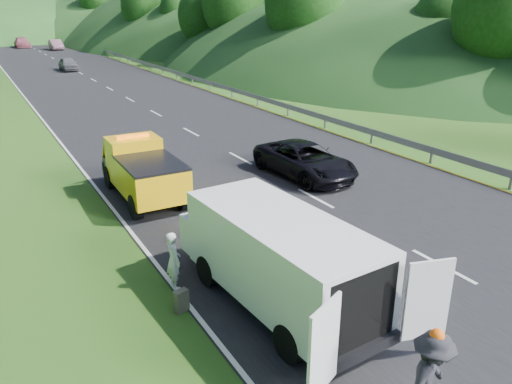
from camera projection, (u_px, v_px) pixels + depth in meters
ground at (313, 263)px, 14.12m from camera, size 320.00×320.00×0.00m
road_surface at (94, 80)px, 48.00m from camera, size 14.00×200.00×0.02m
guardrail at (130, 64)px, 61.54m from camera, size 0.06×140.00×1.52m
tree_line_right at (200, 54)px, 73.54m from camera, size 14.00×140.00×14.00m
hills_backdrop at (21, 33)px, 126.52m from camera, size 201.00×288.60×44.00m
tow_truck at (142, 170)px, 18.49m from camera, size 2.04×5.23×2.24m
white_van at (276, 255)px, 11.72m from camera, size 3.61×6.75×2.35m
woman at (175, 287)px, 12.89m from camera, size 0.42×0.57×1.55m
child at (276, 308)px, 12.02m from camera, size 0.53×0.48×0.90m
suitcase at (181, 301)px, 11.81m from camera, size 0.38×0.27×0.55m
passing_suv at (304, 176)px, 21.20m from camera, size 2.62×5.17×1.40m
dist_car_a at (69, 71)px, 54.90m from camera, size 1.67×4.14×1.41m
dist_car_b at (57, 50)px, 79.89m from camera, size 1.66×4.77×1.57m
dist_car_c at (23, 48)px, 83.97m from camera, size 2.23×5.49×1.59m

